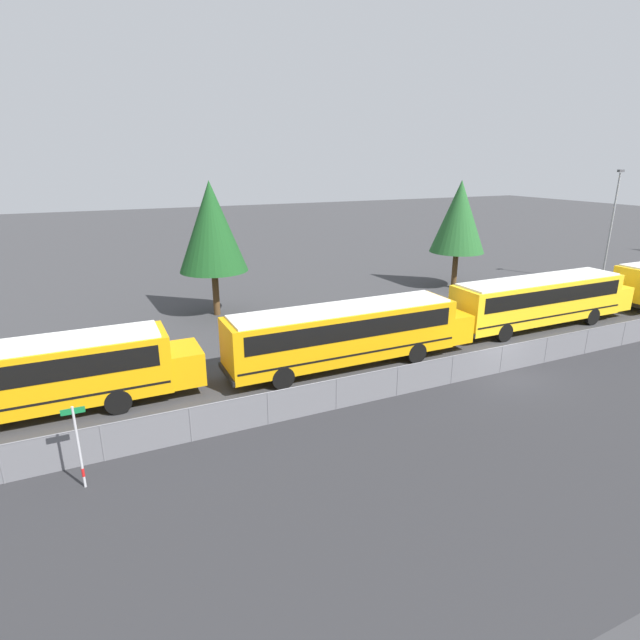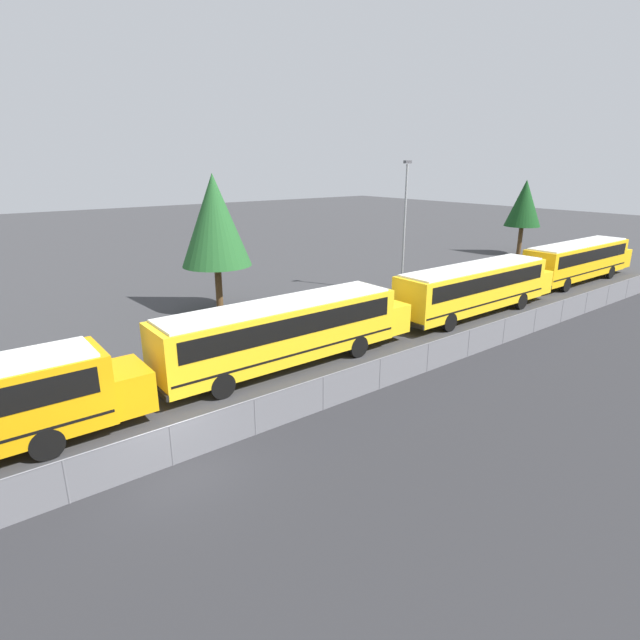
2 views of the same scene
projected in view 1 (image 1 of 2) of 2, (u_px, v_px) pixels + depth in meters
ground_plane at (500, 373)px, 24.94m from camera, size 200.00×200.00×0.00m
road_strip at (610, 428)px, 19.75m from camera, size 131.62×12.00×0.01m
fence at (501, 359)px, 24.71m from camera, size 97.69×0.07×1.43m
school_bus_1 at (20, 375)px, 19.96m from camera, size 13.56×2.61×3.18m
school_bus_2 at (348, 331)px, 25.22m from camera, size 13.56×2.61×3.18m
school_bus_3 at (542, 298)px, 31.26m from camera, size 13.56×2.61×3.18m
street_sign at (79, 445)px, 15.74m from camera, size 0.70×0.09×2.90m
light_pole at (612, 223)px, 41.91m from camera, size 0.60×0.24×9.41m
tree_0 at (212, 227)px, 32.50m from camera, size 4.51×4.51×8.93m
tree_3 at (459, 217)px, 39.91m from camera, size 4.37×4.37×8.67m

